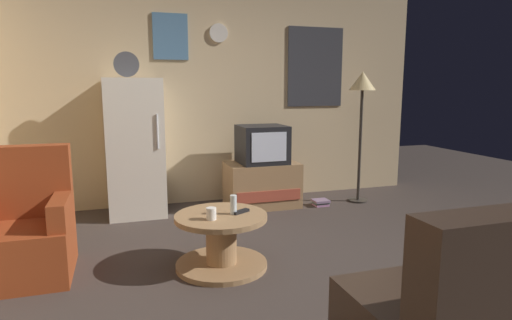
{
  "coord_description": "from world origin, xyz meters",
  "views": [
    {
      "loc": [
        -1.2,
        -2.76,
        1.4
      ],
      "look_at": [
        -0.03,
        0.9,
        0.75
      ],
      "focal_mm": 30.06,
      "sensor_mm": 36.0,
      "label": 1
    }
  ],
  "objects_px": {
    "fridge": "(135,147)",
    "standing_lamp": "(362,91)",
    "remote_control": "(241,212)",
    "tv_stand": "(262,185)",
    "crt_tv": "(262,144)",
    "coffee_table": "(221,241)",
    "wine_glass": "(233,205)",
    "armchair": "(23,232)",
    "book_stack": "(321,202)",
    "mug_ceramic_white": "(211,214)"
  },
  "relations": [
    {
      "from": "fridge",
      "to": "standing_lamp",
      "type": "bearing_deg",
      "value": -5.96
    },
    {
      "from": "fridge",
      "to": "remote_control",
      "type": "relative_size",
      "value": 11.8
    },
    {
      "from": "tv_stand",
      "to": "standing_lamp",
      "type": "bearing_deg",
      "value": -6.98
    },
    {
      "from": "crt_tv",
      "to": "coffee_table",
      "type": "relative_size",
      "value": 0.75
    },
    {
      "from": "remote_control",
      "to": "wine_glass",
      "type": "bearing_deg",
      "value": 159.95
    },
    {
      "from": "remote_control",
      "to": "standing_lamp",
      "type": "bearing_deg",
      "value": 7.85
    },
    {
      "from": "tv_stand",
      "to": "armchair",
      "type": "height_order",
      "value": "armchair"
    },
    {
      "from": "book_stack",
      "to": "tv_stand",
      "type": "bearing_deg",
      "value": 163.74
    },
    {
      "from": "tv_stand",
      "to": "wine_glass",
      "type": "relative_size",
      "value": 5.6
    },
    {
      "from": "tv_stand",
      "to": "armchair",
      "type": "distance_m",
      "value": 2.63
    },
    {
      "from": "mug_ceramic_white",
      "to": "standing_lamp",
      "type": "bearing_deg",
      "value": 35.2
    },
    {
      "from": "tv_stand",
      "to": "coffee_table",
      "type": "relative_size",
      "value": 1.17
    },
    {
      "from": "standing_lamp",
      "to": "coffee_table",
      "type": "height_order",
      "value": "standing_lamp"
    },
    {
      "from": "crt_tv",
      "to": "fridge",
      "type": "bearing_deg",
      "value": 174.87
    },
    {
      "from": "fridge",
      "to": "tv_stand",
      "type": "height_order",
      "value": "fridge"
    },
    {
      "from": "fridge",
      "to": "coffee_table",
      "type": "bearing_deg",
      "value": -71.76
    },
    {
      "from": "mug_ceramic_white",
      "to": "armchair",
      "type": "xyz_separation_m",
      "value": [
        -1.35,
        0.42,
        -0.14
      ]
    },
    {
      "from": "crt_tv",
      "to": "book_stack",
      "type": "distance_m",
      "value": 1.0
    },
    {
      "from": "fridge",
      "to": "book_stack",
      "type": "relative_size",
      "value": 9.58
    },
    {
      "from": "crt_tv",
      "to": "coffee_table",
      "type": "bearing_deg",
      "value": -118.67
    },
    {
      "from": "coffee_table",
      "to": "remote_control",
      "type": "bearing_deg",
      "value": -2.06
    },
    {
      "from": "crt_tv",
      "to": "remote_control",
      "type": "distance_m",
      "value": 1.77
    },
    {
      "from": "fridge",
      "to": "mug_ceramic_white",
      "type": "relative_size",
      "value": 19.67
    },
    {
      "from": "tv_stand",
      "to": "remote_control",
      "type": "bearing_deg",
      "value": -113.93
    },
    {
      "from": "mug_ceramic_white",
      "to": "remote_control",
      "type": "bearing_deg",
      "value": 20.55
    },
    {
      "from": "standing_lamp",
      "to": "coffee_table",
      "type": "distance_m",
      "value": 2.77
    },
    {
      "from": "tv_stand",
      "to": "wine_glass",
      "type": "height_order",
      "value": "wine_glass"
    },
    {
      "from": "tv_stand",
      "to": "mug_ceramic_white",
      "type": "relative_size",
      "value": 9.33
    },
    {
      "from": "tv_stand",
      "to": "wine_glass",
      "type": "bearing_deg",
      "value": -115.65
    },
    {
      "from": "fridge",
      "to": "coffee_table",
      "type": "height_order",
      "value": "fridge"
    },
    {
      "from": "crt_tv",
      "to": "wine_glass",
      "type": "distance_m",
      "value": 1.79
    },
    {
      "from": "tv_stand",
      "to": "fridge",
      "type": "bearing_deg",
      "value": 174.91
    },
    {
      "from": "standing_lamp",
      "to": "remote_control",
      "type": "bearing_deg",
      "value": -143.15
    },
    {
      "from": "wine_glass",
      "to": "mug_ceramic_white",
      "type": "bearing_deg",
      "value": -155.98
    },
    {
      "from": "book_stack",
      "to": "standing_lamp",
      "type": "bearing_deg",
      "value": 5.24
    },
    {
      "from": "standing_lamp",
      "to": "mug_ceramic_white",
      "type": "height_order",
      "value": "standing_lamp"
    },
    {
      "from": "fridge",
      "to": "armchair",
      "type": "relative_size",
      "value": 1.84
    },
    {
      "from": "tv_stand",
      "to": "remote_control",
      "type": "height_order",
      "value": "tv_stand"
    },
    {
      "from": "mug_ceramic_white",
      "to": "fridge",
      "type": "bearing_deg",
      "value": 104.44
    },
    {
      "from": "tv_stand",
      "to": "book_stack",
      "type": "bearing_deg",
      "value": -16.26
    },
    {
      "from": "mug_ceramic_white",
      "to": "coffee_table",
      "type": "bearing_deg",
      "value": 46.32
    },
    {
      "from": "mug_ceramic_white",
      "to": "book_stack",
      "type": "bearing_deg",
      "value": 42.18
    },
    {
      "from": "fridge",
      "to": "coffee_table",
      "type": "distance_m",
      "value": 1.88
    },
    {
      "from": "fridge",
      "to": "wine_glass",
      "type": "xyz_separation_m",
      "value": [
        0.66,
        -1.73,
        -0.25
      ]
    },
    {
      "from": "fridge",
      "to": "armchair",
      "type": "bearing_deg",
      "value": -122.36
    },
    {
      "from": "fridge",
      "to": "mug_ceramic_white",
      "type": "height_order",
      "value": "fridge"
    },
    {
      "from": "armchair",
      "to": "crt_tv",
      "type": "bearing_deg",
      "value": 28.62
    },
    {
      "from": "mug_ceramic_white",
      "to": "book_stack",
      "type": "distance_m",
      "value": 2.26
    },
    {
      "from": "wine_glass",
      "to": "book_stack",
      "type": "xyz_separation_m",
      "value": [
        1.45,
        1.4,
        -0.47
      ]
    },
    {
      "from": "crt_tv",
      "to": "armchair",
      "type": "relative_size",
      "value": 0.56
    }
  ]
}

